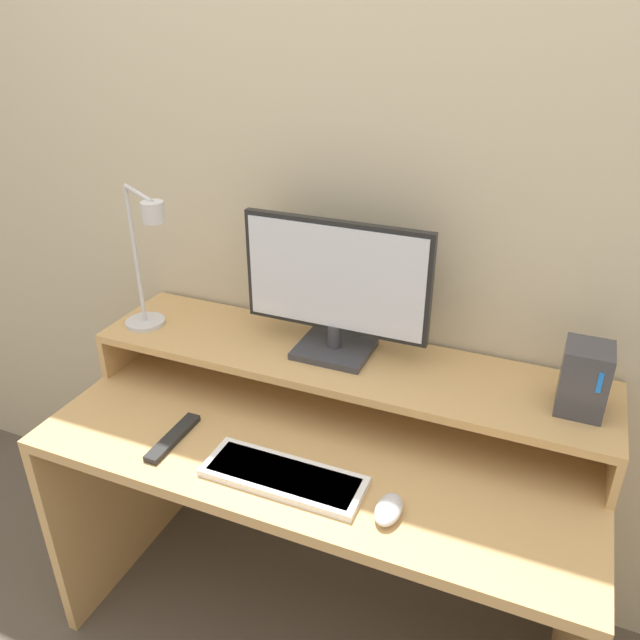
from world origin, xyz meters
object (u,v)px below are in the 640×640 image
at_px(keyboard, 283,476).
at_px(mouse, 389,509).
at_px(monitor, 335,287).
at_px(router_dock, 584,379).
at_px(desk_lamp, 146,264).
at_px(remote_control, 173,438).

height_order(keyboard, mouse, mouse).
distance_m(monitor, mouse, 0.56).
relative_size(keyboard, mouse, 3.81).
bearing_deg(monitor, router_dock, -2.42).
relative_size(desk_lamp, keyboard, 1.09).
height_order(monitor, desk_lamp, desk_lamp).
distance_m(desk_lamp, remote_control, 0.47).
xyz_separation_m(desk_lamp, remote_control, (0.20, -0.24, -0.35)).
distance_m(mouse, remote_control, 0.57).
xyz_separation_m(keyboard, mouse, (0.25, -0.01, 0.01)).
xyz_separation_m(desk_lamp, mouse, (0.77, -0.27, -0.34)).
distance_m(keyboard, remote_control, 0.32).
bearing_deg(keyboard, monitor, 93.04).
bearing_deg(keyboard, router_dock, 29.52).
xyz_separation_m(mouse, remote_control, (-0.57, 0.04, -0.01)).
bearing_deg(router_dock, keyboard, -150.48).
bearing_deg(monitor, keyboard, -86.96).
bearing_deg(router_dock, mouse, -134.13).
xyz_separation_m(monitor, desk_lamp, (-0.50, -0.10, 0.02)).
bearing_deg(mouse, keyboard, 177.01).
height_order(desk_lamp, mouse, desk_lamp).
relative_size(monitor, remote_control, 2.54).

